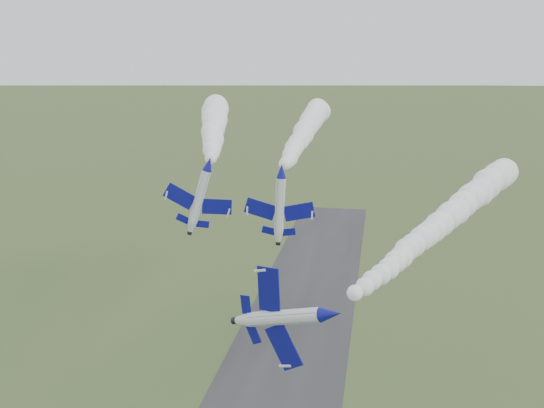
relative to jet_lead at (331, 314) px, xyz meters
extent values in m
cube|color=#2E2E31|center=(-12.25, 36.93, -32.83)|extent=(24.00, 260.00, 0.04)
cylinder|color=silver|center=(-0.01, 0.13, -0.02)|extent=(5.21, 9.31, 2.05)
cone|color=navy|center=(-2.09, -5.28, -0.02)|extent=(2.78, 2.98, 2.05)
cone|color=silver|center=(2.00, 5.33, -0.02)|extent=(2.62, 2.57, 2.05)
cylinder|color=black|center=(2.39, 6.35, -0.02)|extent=(1.21, 0.99, 1.04)
ellipsoid|color=black|center=(-0.31, -2.29, 0.16)|extent=(2.41, 3.43, 1.37)
cube|color=navy|center=(-0.74, 1.34, 3.07)|extent=(2.46, 3.03, 4.86)
cube|color=navy|center=(1.06, 0.65, -3.20)|extent=(2.46, 3.03, 4.86)
cube|color=navy|center=(1.17, 4.60, 1.66)|extent=(1.13, 1.39, 2.12)
cube|color=navy|center=(2.12, 4.23, -1.69)|extent=(1.13, 1.39, 2.12)
cube|color=navy|center=(2.82, 3.68, 0.40)|extent=(2.81, 2.47, 0.83)
cylinder|color=silver|center=(-19.31, 23.13, 10.64)|extent=(3.25, 7.84, 1.70)
cone|color=navy|center=(-18.31, 18.40, 10.64)|extent=(2.08, 2.31, 1.70)
cone|color=silver|center=(-20.27, 27.67, 10.64)|extent=(2.00, 1.96, 1.70)
cylinder|color=black|center=(-20.46, 28.57, 10.64)|extent=(0.96, 0.71, 0.86)
ellipsoid|color=black|center=(-18.76, 21.23, 11.14)|extent=(1.65, 2.80, 1.13)
cube|color=navy|center=(-22.06, 23.29, 11.30)|extent=(4.42, 2.98, 1.32)
cube|color=navy|center=(-16.94, 24.37, 9.73)|extent=(4.42, 2.98, 1.32)
cube|color=navy|center=(-21.47, 26.58, 11.06)|extent=(1.94, 1.35, 0.61)
cube|color=navy|center=(-18.74, 27.16, 10.23)|extent=(1.94, 1.35, 0.61)
cube|color=navy|center=(-19.73, 26.73, 11.78)|extent=(0.97, 1.57, 1.95)
cylinder|color=silver|center=(-8.92, 22.73, 10.12)|extent=(1.92, 7.67, 1.41)
cone|color=navy|center=(-8.60, 17.95, 10.12)|extent=(1.54, 2.08, 1.41)
cone|color=silver|center=(-9.23, 27.33, 10.12)|extent=(1.52, 1.72, 1.41)
cylinder|color=black|center=(-9.29, 28.23, 10.12)|extent=(0.75, 0.59, 0.72)
ellipsoid|color=black|center=(-8.76, 20.78, 10.62)|extent=(1.11, 2.66, 0.94)
cube|color=navy|center=(-11.68, 23.27, 10.10)|extent=(4.30, 2.45, 0.30)
cube|color=navy|center=(-6.27, 23.63, 9.87)|extent=(4.30, 2.45, 0.30)
cube|color=navy|center=(-10.62, 26.42, 10.18)|extent=(1.87, 1.11, 0.17)
cube|color=navy|center=(-7.73, 26.62, 10.06)|extent=(1.87, 1.11, 0.17)
cube|color=navy|center=(-9.11, 26.30, 11.29)|extent=(0.29, 1.46, 1.99)
camera|label=1|loc=(4.33, -57.12, 26.32)|focal=40.00mm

